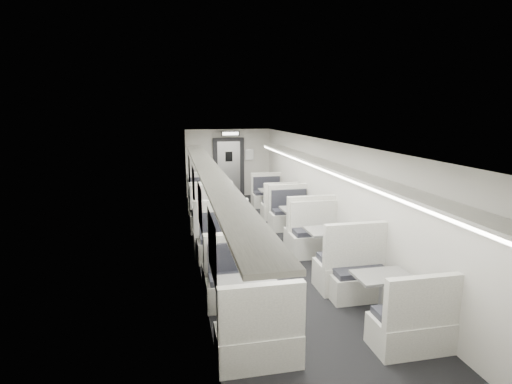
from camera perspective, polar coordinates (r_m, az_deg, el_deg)
name	(u,v)px	position (r m, az deg, el deg)	size (l,w,h in m)	color
room	(267,199)	(8.48, 1.64, -1.05)	(3.24, 12.24, 2.64)	black
booth_left_a	(208,205)	(11.47, -6.83, -1.88)	(1.10, 2.22, 1.19)	white
booth_left_b	(216,224)	(9.52, -5.75, -4.56)	(1.14, 2.32, 1.24)	white
booth_left_c	(227,255)	(7.64, -4.10, -8.99)	(1.04, 2.10, 1.12)	white
booth_left_d	(247,305)	(5.84, -1.35, -15.80)	(1.03, 2.09, 1.12)	white
booth_right_a	(273,200)	(12.17, 2.43, -1.20)	(0.99, 2.01, 1.07)	white
booth_right_b	(299,223)	(9.74, 6.19, -4.38)	(1.06, 2.15, 1.15)	white
booth_right_c	(331,249)	(7.95, 10.64, -8.00)	(1.15, 2.32, 1.24)	white
booth_right_d	(382,297)	(6.35, 17.53, -14.08)	(1.00, 2.03, 1.09)	white
passenger	(213,195)	(11.36, -6.16, -0.39)	(0.51, 0.34, 1.41)	black
window_a	(189,171)	(11.58, -9.50, 2.98)	(0.02, 1.18, 0.84)	black
window_b	(194,185)	(9.41, -8.92, 1.02)	(0.02, 1.18, 0.84)	black
window_c	(200,207)	(7.26, -7.99, -2.11)	(0.02, 1.18, 0.84)	black
window_d	(212,247)	(5.16, -6.28, -7.83)	(0.02, 1.18, 0.84)	black
luggage_rack_left	(209,170)	(7.86, -6.69, 3.18)	(0.46, 10.40, 0.09)	white
luggage_rack_right	(329,166)	(8.45, 10.41, 3.65)	(0.46, 10.40, 0.09)	white
vestibule_door	(229,168)	(14.25, -3.91, 3.46)	(1.10, 0.13, 2.10)	black
exit_sign	(230,134)	(13.65, -3.69, 8.34)	(0.62, 0.12, 0.16)	black
wall_notice	(249,155)	(14.30, -0.94, 5.38)	(0.32, 0.02, 0.40)	white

